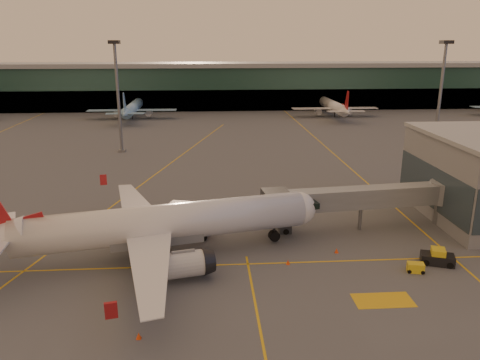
{
  "coord_description": "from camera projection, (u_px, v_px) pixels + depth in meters",
  "views": [
    {
      "loc": [
        0.62,
        -44.88,
        25.09
      ],
      "look_at": [
        5.33,
        23.18,
        5.0
      ],
      "focal_mm": 35.0,
      "sensor_mm": 36.0,
      "label": 1
    }
  ],
  "objects": [
    {
      "name": "terminal",
      "position": [
        206.0,
        86.0,
        183.21
      ],
      "size": [
        400.0,
        20.0,
        17.6
      ],
      "color": "#19382D",
      "rests_on": "ground"
    },
    {
      "name": "pushback_tug",
      "position": [
        437.0,
        258.0,
        54.95
      ],
      "size": [
        4.16,
        3.1,
        1.91
      ],
      "rotation": [
        0.0,
        0.0,
        -0.34
      ],
      "color": "black",
      "rests_on": "ground"
    },
    {
      "name": "cone_nose",
      "position": [
        337.0,
        251.0,
        58.0
      ],
      "size": [
        0.48,
        0.48,
        0.61
      ],
      "color": "#F6440C",
      "rests_on": "ground"
    },
    {
      "name": "cone_wing_left",
      "position": [
        160.0,
        209.0,
        72.49
      ],
      "size": [
        0.45,
        0.45,
        0.58
      ],
      "color": "#F6440C",
      "rests_on": "ground"
    },
    {
      "name": "cone_wing_right",
      "position": [
        139.0,
        336.0,
        41.16
      ],
      "size": [
        0.48,
        0.48,
        0.61
      ],
      "color": "#F6440C",
      "rests_on": "ground"
    },
    {
      "name": "distant_aircraft_row",
      "position": [
        145.0,
        118.0,
        161.53
      ],
      "size": [
        290.0,
        34.0,
        13.0
      ],
      "color": "#81B2D8",
      "rests_on": "ground"
    },
    {
      "name": "cone_fwd",
      "position": [
        288.0,
        262.0,
        54.99
      ],
      "size": [
        0.45,
        0.45,
        0.58
      ],
      "color": "#F6440C",
      "rests_on": "ground"
    },
    {
      "name": "jet_bridge",
      "position": [
        372.0,
        199.0,
        64.48
      ],
      "size": [
        28.65,
        6.38,
        6.22
      ],
      "color": "slate",
      "rests_on": "ground"
    },
    {
      "name": "catering_truck",
      "position": [
        191.0,
        218.0,
        62.38
      ],
      "size": [
        6.3,
        4.1,
        4.52
      ],
      "rotation": [
        0.0,
        0.0,
        -0.29
      ],
      "color": "#BF431B",
      "rests_on": "ground"
    },
    {
      "name": "mast_east_near",
      "position": [
        441.0,
        88.0,
        108.78
      ],
      "size": [
        2.4,
        2.4,
        25.6
      ],
      "color": "slate",
      "rests_on": "ground"
    },
    {
      "name": "mast_west_near",
      "position": [
        118.0,
        89.0,
        107.63
      ],
      "size": [
        2.4,
        2.4,
        25.6
      ],
      "color": "slate",
      "rests_on": "ground"
    },
    {
      "name": "taxi_markings",
      "position": [
        169.0,
        175.0,
        92.09
      ],
      "size": [
        100.12,
        173.0,
        0.01
      ],
      "color": "gold",
      "rests_on": "ground"
    },
    {
      "name": "main_airplane",
      "position": [
        154.0,
        226.0,
        55.6
      ],
      "size": [
        42.28,
        38.45,
        12.88
      ],
      "rotation": [
        0.0,
        0.0,
        0.22
      ],
      "color": "silver",
      "rests_on": "ground"
    },
    {
      "name": "gpu_cart",
      "position": [
        416.0,
        268.0,
        53.07
      ],
      "size": [
        2.06,
        1.49,
        1.09
      ],
      "rotation": [
        0.0,
        0.0,
        -0.22
      ],
      "color": "yellow",
      "rests_on": "ground"
    },
    {
      "name": "ground",
      "position": [
        205.0,
        287.0,
        50.0
      ],
      "size": [
        600.0,
        600.0,
        0.0
      ],
      "primitive_type": "plane",
      "color": "#4C4F54",
      "rests_on": "ground"
    }
  ]
}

